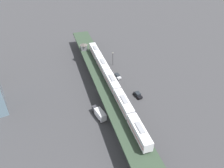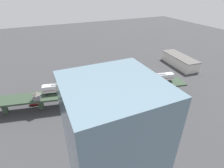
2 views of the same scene
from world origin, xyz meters
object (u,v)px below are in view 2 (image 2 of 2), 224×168
(street_car_black, at_px, (109,86))
(delivery_truck, at_px, (130,102))
(street_car_red, at_px, (35,103))
(office_tower, at_px, (113,159))
(signal_hut, at_px, (37,96))
(street_lamp, at_px, (58,88))
(street_car_silver, at_px, (81,93))
(warehouse_building, at_px, (179,61))
(subway_train, at_px, (112,82))

(street_car_black, height_order, delivery_truck, delivery_truck)
(street_car_red, relative_size, office_tower, 0.13)
(signal_hut, height_order, office_tower, office_tower)
(signal_hut, relative_size, street_lamp, 0.55)
(signal_hut, bearing_deg, street_car_silver, 108.65)
(signal_hut, height_order, street_car_black, signal_hut)
(street_car_silver, bearing_deg, signal_hut, -71.35)
(street_car_red, distance_m, warehouse_building, 95.04)
(street_lamp, bearing_deg, street_car_red, -72.18)
(street_car_red, bearing_deg, subway_train, 74.39)
(subway_train, bearing_deg, street_car_silver, -127.51)
(subway_train, height_order, street_lamp, subway_train)
(street_car_red, xyz_separation_m, street_car_silver, (-0.08, 22.36, 0.00))
(signal_hut, distance_m, street_car_silver, 22.68)
(signal_hut, bearing_deg, delivery_truck, 73.61)
(street_car_silver, distance_m, warehouse_building, 72.80)
(delivery_truck, bearing_deg, warehouse_building, 116.43)
(delivery_truck, xyz_separation_m, office_tower, (35.98, -24.80, 16.24))
(warehouse_building, bearing_deg, street_lamp, -86.64)
(office_tower, bearing_deg, delivery_truck, 145.42)
(street_car_silver, bearing_deg, office_tower, -6.78)
(subway_train, xyz_separation_m, delivery_truck, (8.26, 5.40, -7.46))
(delivery_truck, relative_size, street_lamp, 1.04)
(street_car_silver, distance_m, street_lamp, 11.59)
(street_car_silver, bearing_deg, street_lamp, -109.56)
(signal_hut, xyz_separation_m, office_tower, (47.34, 13.83, 9.52))
(street_car_black, bearing_deg, street_car_red, -89.35)
(office_tower, bearing_deg, subway_train, 156.32)
(delivery_truck, bearing_deg, street_car_silver, -134.75)
(street_car_red, bearing_deg, office_tower, 16.40)
(street_car_black, relative_size, warehouse_building, 0.15)
(delivery_truck, height_order, warehouse_building, warehouse_building)
(street_car_red, distance_m, delivery_truck, 44.58)
(street_car_black, bearing_deg, delivery_truck, 8.14)
(street_lamp, height_order, office_tower, office_tower)
(subway_train, distance_m, street_car_silver, 18.32)
(street_car_red, relative_size, warehouse_building, 0.16)
(signal_hut, bearing_deg, street_lamp, 137.28)
(street_car_red, bearing_deg, signal_hut, 17.19)
(signal_hut, relative_size, warehouse_building, 0.13)
(street_car_red, bearing_deg, street_car_black, 90.65)
(street_car_red, distance_m, street_car_black, 38.07)
(street_car_black, xyz_separation_m, office_tower, (54.53, -22.15, 17.06))
(signal_hut, bearing_deg, street_car_black, 101.31)
(delivery_truck, xyz_separation_m, warehouse_building, (-26.79, 53.89, 1.65))
(warehouse_building, relative_size, office_tower, 0.81)
(delivery_truck, bearing_deg, street_lamp, -127.23)
(subway_train, relative_size, delivery_truck, 8.52)
(street_lamp, bearing_deg, subway_train, 59.76)
(subway_train, relative_size, office_tower, 1.71)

